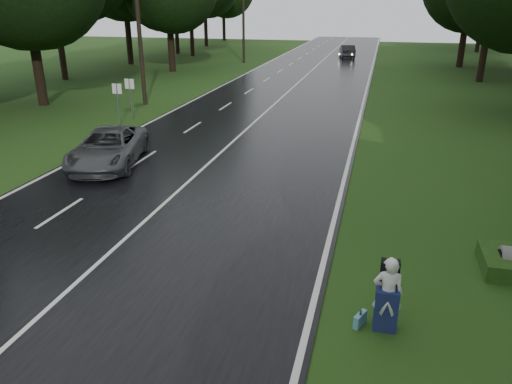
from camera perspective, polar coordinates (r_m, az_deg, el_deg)
ground at (r=14.24m, az=-16.56°, el=-6.82°), size 160.00×160.00×0.00m
road at (r=32.06m, az=1.60°, el=9.70°), size 12.00×140.00×0.04m
lane_center at (r=32.06m, az=1.60°, el=9.75°), size 0.12×140.00×0.01m
grey_car at (r=21.49m, az=-16.91°, el=5.00°), size 3.71×5.82×1.49m
far_car at (r=63.34m, az=10.62°, el=15.88°), size 2.35×4.78×1.51m
hitchhiker at (r=10.72m, az=15.12°, el=-11.68°), size 0.64×0.57×1.72m
suitcase at (r=11.04m, az=12.06°, el=-14.36°), size 0.28×0.43×0.30m
utility_pole_mid at (r=34.36m, az=-12.81°, el=9.95°), size 1.80×0.28×9.06m
utility_pole_far at (r=57.40m, az=-1.44°, el=14.88°), size 1.80×0.28×9.13m
road_sign_a at (r=28.81m, az=-15.55°, el=7.55°), size 0.56×0.10×2.32m
road_sign_b at (r=30.04m, az=-14.22°, el=8.22°), size 0.57×0.10×2.37m
tree_left_d at (r=36.30m, az=-23.55°, el=9.31°), size 9.01×9.01×14.07m
tree_left_e at (r=50.85m, az=-9.71°, el=13.75°), size 8.83×8.83×13.79m
tree_left_f at (r=65.21m, az=-7.40°, el=15.50°), size 11.29×11.29×17.63m
tree_right_e at (r=47.49m, az=24.62°, el=11.63°), size 9.46×9.46×14.78m
tree_right_f at (r=57.81m, az=22.65°, el=13.35°), size 8.93×8.93×13.95m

